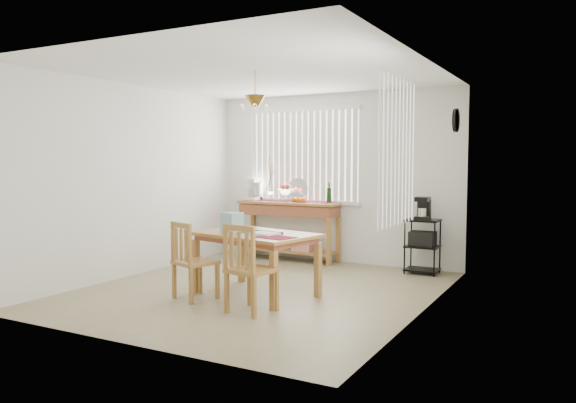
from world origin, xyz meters
The scene contains 10 objects.
ground centered at (0.00, 0.00, -0.01)m, with size 4.00×4.50×0.01m, color gray.
room_shell centered at (0.00, 0.02, 1.69)m, with size 4.20×4.70×2.70m.
sideboard centered at (-0.66, 2.00, 0.70)m, with size 1.65×0.46×0.93m.
sideboard_items centered at (-0.93, 2.01, 1.07)m, with size 1.57×0.39×0.71m.
wire_cart centered at (1.47, 1.95, 0.46)m, with size 0.45×0.36×0.76m.
cart_items centered at (1.47, 1.96, 0.90)m, with size 0.18×0.21×0.31m.
dining_table centered at (0.08, -0.21, 0.65)m, with size 1.52×1.15×0.73m.
table_items centered at (-0.08, -0.29, 0.82)m, with size 1.04×0.70×0.23m.
chair_left centered at (-0.44, -0.73, 0.43)m, with size 0.52×0.52×0.89m.
chair_right centered at (0.43, -0.91, 0.45)m, with size 0.49×0.49×0.93m.
Camera 1 is at (3.50, -5.74, 1.58)m, focal length 35.00 mm.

